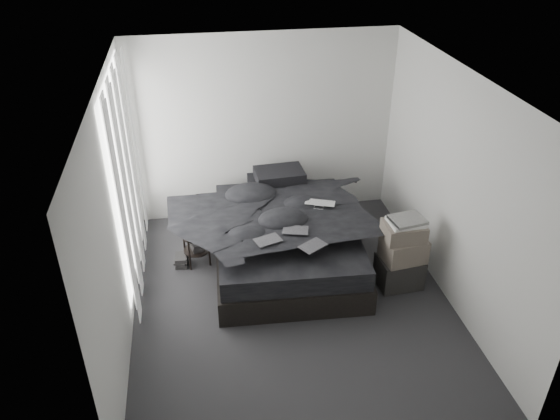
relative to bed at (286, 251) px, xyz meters
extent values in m
cube|color=#2B2B2D|center=(-0.07, -0.77, -0.16)|extent=(3.60, 4.20, 0.01)
cube|color=white|center=(-0.07, -0.77, 2.44)|extent=(3.60, 4.20, 0.01)
cube|color=silver|center=(-0.07, 1.33, 1.14)|extent=(3.60, 0.01, 2.60)
cube|color=silver|center=(-0.07, -2.87, 1.14)|extent=(3.60, 0.01, 2.60)
cube|color=silver|center=(-1.87, -0.77, 1.14)|extent=(0.01, 4.20, 2.60)
cube|color=silver|center=(1.73, -0.77, 1.14)|extent=(0.01, 4.20, 2.60)
cube|color=white|center=(-1.85, 0.13, 1.19)|extent=(0.02, 2.00, 2.30)
cube|color=white|center=(-1.80, 0.13, 1.12)|extent=(0.06, 2.12, 2.48)
cube|color=black|center=(0.00, 0.00, 0.00)|extent=(1.87, 2.40, 0.31)
cube|color=black|center=(0.00, 0.00, 0.28)|extent=(1.80, 2.33, 0.25)
imported|color=black|center=(0.00, -0.06, 0.54)|extent=(1.81, 2.06, 0.27)
cube|color=black|center=(-0.01, 0.90, 0.48)|extent=(0.72, 0.51, 0.16)
cube|color=black|center=(0.07, 0.87, 0.63)|extent=(0.67, 0.48, 0.15)
imported|color=silver|center=(0.43, 0.03, 0.69)|extent=(0.43, 0.35, 0.03)
cube|color=black|center=(-0.31, -0.60, 0.68)|extent=(0.34, 0.27, 0.01)
cube|color=black|center=(0.03, -0.45, 0.68)|extent=(0.33, 0.26, 0.01)
cube|color=black|center=(0.16, -0.79, 0.69)|extent=(0.35, 0.32, 0.01)
cylinder|color=black|center=(-1.11, 0.16, 0.15)|extent=(0.40, 0.40, 0.61)
cube|color=white|center=(-1.10, 0.16, 0.46)|extent=(0.29, 0.26, 0.01)
cube|color=black|center=(-1.32, 0.13, -0.08)|extent=(0.18, 0.23, 0.15)
cube|color=black|center=(1.26, -0.70, 0.03)|extent=(0.53, 0.42, 0.38)
cube|color=#655B50|center=(1.27, -0.71, 0.36)|extent=(0.52, 0.43, 0.29)
cube|color=#655B50|center=(1.25, -0.70, 0.60)|extent=(0.45, 0.37, 0.20)
cube|color=silver|center=(1.26, -0.70, 0.72)|extent=(0.40, 0.33, 0.04)
cube|color=silver|center=(1.27, -0.71, 0.76)|extent=(0.42, 0.35, 0.04)
camera|label=1|loc=(-1.03, -5.62, 4.00)|focal=35.00mm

